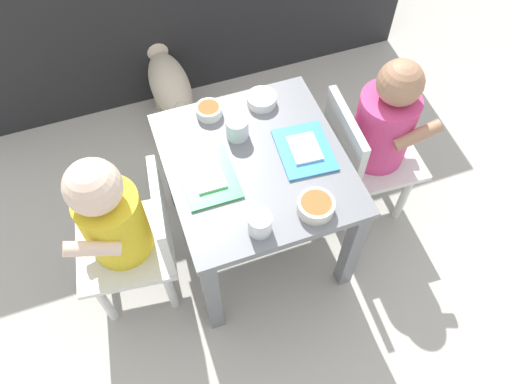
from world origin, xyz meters
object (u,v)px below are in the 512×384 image
seated_child_left (117,221)px  dog (167,79)px  dining_table (256,178)px  seated_child_right (380,128)px  water_cup_right (237,129)px  food_tray_right (304,150)px  food_tray_left (208,177)px  water_cup_left (260,225)px  cereal_bowl_right_side (209,110)px  veggie_bowl_near (262,99)px  cereal_bowl_left_side (316,206)px

seated_child_left → dog: 0.81m
dining_table → dog: size_ratio=1.19×
seated_child_right → water_cup_right: seated_child_right is taller
food_tray_right → water_cup_right: bearing=143.9°
food_tray_left → water_cup_right: bearing=43.9°
seated_child_right → dog: seated_child_right is taller
water_cup_left → cereal_bowl_right_side: (-0.01, 0.43, -0.01)m
food_tray_right → water_cup_left: bearing=-136.0°
seated_child_right → veggie_bowl_near: seated_child_right is taller
seated_child_right → food_tray_right: 0.28m
seated_child_left → cereal_bowl_right_side: bearing=36.7°
seated_child_right → water_cup_left: bearing=-154.1°
dog → water_cup_right: (0.11, -0.58, 0.28)m
dog → cereal_bowl_right_side: cereal_bowl_right_side is taller
food_tray_left → water_cup_left: bearing=-69.0°
water_cup_right → cereal_bowl_right_side: water_cup_right is taller
dog → water_cup_right: size_ratio=6.91×
food_tray_right → water_cup_right: water_cup_right is taller
veggie_bowl_near → cereal_bowl_left_side: cereal_bowl_left_side is taller
food_tray_left → water_cup_left: water_cup_left is taller
dog → food_tray_right: 0.80m
food_tray_right → cereal_bowl_right_side: cereal_bowl_right_side is taller
water_cup_left → dog: bearing=93.9°
dog → food_tray_right: bearing=-68.8°
seated_child_right → food_tray_left: seated_child_right is taller
veggie_bowl_near → cereal_bowl_right_side: same height
food_tray_right → food_tray_left: bearing=180.0°
food_tray_right → water_cup_left: size_ratio=3.16×
seated_child_right → cereal_bowl_right_side: 0.53m
food_tray_left → veggie_bowl_near: veggie_bowl_near is taller
water_cup_left → water_cup_right: water_cup_right is taller
cereal_bowl_right_side → seated_child_left: bearing=-143.3°
dog → seated_child_left: bearing=-111.6°
dining_table → dog: bearing=100.5°
dining_table → cereal_bowl_left_side: cereal_bowl_left_side is taller
seated_child_right → water_cup_right: (-0.44, 0.09, 0.07)m
water_cup_right → dining_table: bearing=-79.6°
veggie_bowl_near → cereal_bowl_left_side: 0.41m
dog → food_tray_left: food_tray_left is taller
seated_child_right → dining_table: bearing=-177.4°
dining_table → food_tray_left: bearing=-175.4°
dog → cereal_bowl_right_side: (0.05, -0.47, 0.27)m
dining_table → veggie_bowl_near: size_ratio=6.06×
water_cup_right → cereal_bowl_right_side: 0.12m
seated_child_right → veggie_bowl_near: size_ratio=7.30×
water_cup_right → seated_child_left: bearing=-159.8°
food_tray_right → water_cup_right: size_ratio=2.99×
dog → cereal_bowl_right_side: size_ratio=5.81×
seated_child_left → veggie_bowl_near: bearing=25.7°
water_cup_left → veggie_bowl_near: (0.16, 0.42, -0.01)m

